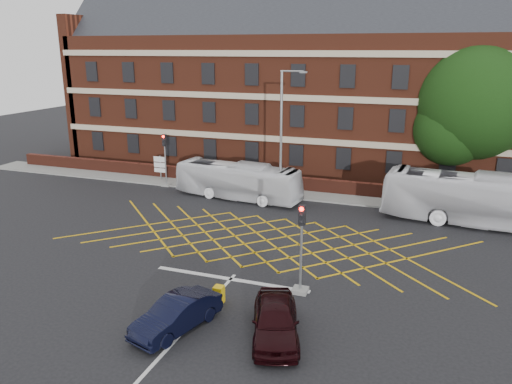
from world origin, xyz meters
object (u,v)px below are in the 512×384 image
(traffic_light_far, at_px, (166,165))
(traffic_light_near, at_px, (301,257))
(car_navy, at_px, (176,314))
(direction_signs, at_px, (160,165))
(street_lamp, at_px, (282,159))
(bus_right, at_px, (480,200))
(car_maroon, at_px, (275,320))
(utility_cabinet, at_px, (219,295))
(bus_left, at_px, (238,181))
(deciduous_tree, at_px, (473,110))

(traffic_light_far, bearing_deg, traffic_light_near, -43.51)
(car_navy, xyz_separation_m, direction_signs, (-12.50, 20.31, 0.70))
(street_lamp, bearing_deg, traffic_light_near, -69.38)
(bus_right, distance_m, direction_signs, 24.91)
(car_navy, bearing_deg, traffic_light_near, 67.77)
(car_maroon, bearing_deg, street_lamp, 87.88)
(bus_right, height_order, utility_cabinet, bus_right)
(car_navy, bearing_deg, bus_left, 120.92)
(car_maroon, relative_size, deciduous_tree, 0.39)
(car_navy, height_order, street_lamp, street_lamp)
(bus_right, relative_size, utility_cabinet, 15.08)
(street_lamp, bearing_deg, car_navy, -86.91)
(traffic_light_near, distance_m, utility_cabinet, 4.07)
(bus_left, bearing_deg, car_navy, -158.47)
(car_navy, height_order, car_maroon, car_maroon)
(car_navy, relative_size, utility_cabinet, 5.13)
(bus_left, distance_m, traffic_light_near, 15.46)
(car_maroon, bearing_deg, bus_left, 97.81)
(bus_left, relative_size, traffic_light_far, 2.30)
(deciduous_tree, relative_size, traffic_light_far, 2.67)
(utility_cabinet, bearing_deg, car_navy, -105.52)
(bus_right, xyz_separation_m, traffic_light_near, (-8.38, -12.78, 0.09))
(bus_left, xyz_separation_m, deciduous_tree, (16.18, 8.10, 5.00))
(street_lamp, distance_m, direction_signs, 12.04)
(traffic_light_near, relative_size, utility_cabinet, 5.35)
(traffic_light_near, height_order, traffic_light_far, same)
(car_navy, height_order, traffic_light_far, traffic_light_far)
(car_maroon, xyz_separation_m, direction_signs, (-16.41, 19.50, 0.63))
(deciduous_tree, relative_size, traffic_light_near, 2.67)
(bus_right, relative_size, traffic_light_near, 2.82)
(traffic_light_far, bearing_deg, direction_signs, 135.93)
(bus_right, bearing_deg, car_navy, 149.98)
(deciduous_tree, bearing_deg, bus_left, -153.41)
(car_navy, height_order, utility_cabinet, car_navy)
(traffic_light_near, distance_m, street_lamp, 13.77)
(direction_signs, bearing_deg, car_maroon, -49.92)
(utility_cabinet, bearing_deg, bus_left, 108.62)
(bus_left, relative_size, utility_cabinet, 12.28)
(bus_right, bearing_deg, traffic_light_near, 151.68)
(car_navy, xyz_separation_m, car_maroon, (3.91, 0.80, 0.08))
(deciduous_tree, bearing_deg, traffic_light_far, -163.59)
(bus_left, bearing_deg, traffic_light_near, -140.00)
(traffic_light_far, distance_m, utility_cabinet, 20.47)
(bus_right, distance_m, traffic_light_far, 23.57)
(car_maroon, height_order, deciduous_tree, deciduous_tree)
(car_maroon, xyz_separation_m, deciduous_tree, (7.85, 25.09, 5.61))
(deciduous_tree, bearing_deg, direction_signs, -167.04)
(street_lamp, distance_m, utility_cabinet, 15.35)
(car_navy, xyz_separation_m, traffic_light_far, (-11.27, 19.11, 1.09))
(car_maroon, bearing_deg, bus_right, 45.19)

